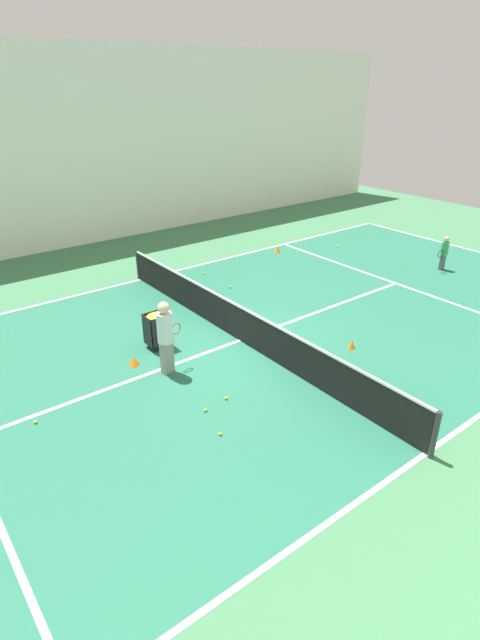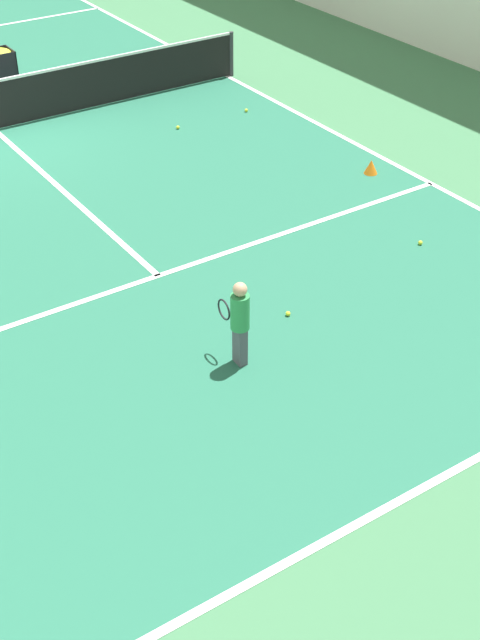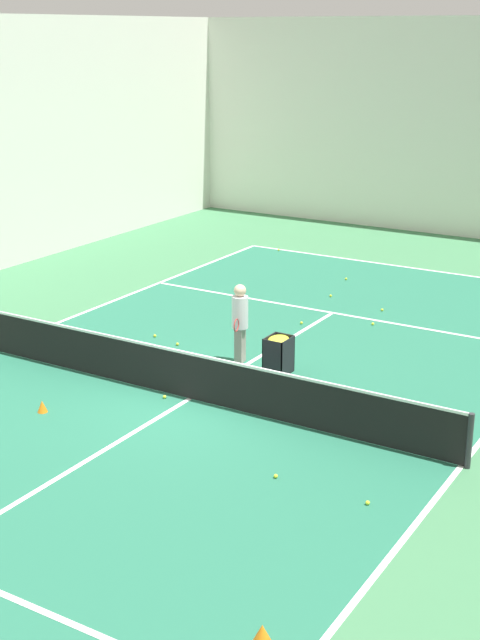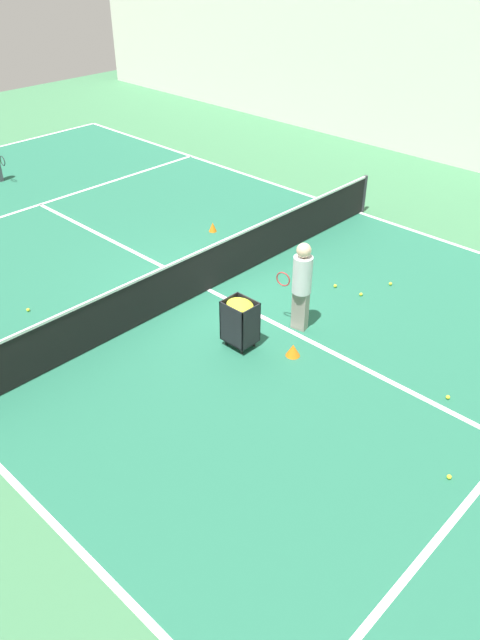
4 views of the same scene
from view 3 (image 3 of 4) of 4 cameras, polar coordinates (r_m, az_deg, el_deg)
ground_plane at (r=17.47m, az=-3.25°, el=-5.07°), size 37.33×37.33×0.00m
court_playing_area at (r=17.47m, az=-3.25°, el=-5.07°), size 10.86×23.49×0.00m
line_baseline_far at (r=27.45m, az=10.71°, el=3.33°), size 10.86×0.10×0.00m
line_sideline_right at (r=15.34m, az=13.98°, el=-9.06°), size 0.10×23.49×0.00m
line_service_far at (r=22.75m, az=5.95°, el=0.46°), size 10.86×0.10×0.00m
line_centre_service at (r=17.47m, az=-3.25°, el=-5.06°), size 0.10×12.92×0.00m
hall_enclosure_far at (r=31.48m, az=14.42°, el=11.70°), size 20.70×0.15×7.29m
tennis_net at (r=17.28m, az=-3.28°, el=-3.53°), size 11.16×0.10×0.97m
coach_at_net at (r=18.98m, az=-0.00°, el=0.11°), size 0.41×0.69×1.75m
ball_cart at (r=18.21m, az=2.48°, el=-1.90°), size 0.46×0.56×0.93m
training_cone_0 at (r=11.07m, az=1.43°, el=-19.44°), size 0.24×0.24×0.25m
training_cone_1 at (r=17.24m, az=-12.54°, el=-5.41°), size 0.19×0.19×0.23m
training_cone_2 at (r=19.31m, az=2.63°, el=-2.38°), size 0.26×0.26×0.23m
tennis_ball_0 at (r=20.94m, az=-5.47°, el=-1.01°), size 0.07×0.07×0.07m
tennis_ball_1 at (r=24.09m, az=5.82°, el=1.56°), size 0.07×0.07×0.07m
tennis_ball_2 at (r=21.81m, az=3.96°, el=-0.18°), size 0.07×0.07×0.07m
tennis_ball_3 at (r=29.02m, az=2.49°, el=4.50°), size 0.07×0.07×0.07m
tennis_ball_5 at (r=23.05m, az=9.09°, el=0.65°), size 0.07×0.07×0.07m
tennis_ball_6 at (r=17.51m, az=-4.85°, el=-4.92°), size 0.07×0.07×0.07m
tennis_ball_7 at (r=25.78m, az=6.81°, el=2.63°), size 0.07×0.07×0.07m
tennis_ball_8 at (r=21.93m, az=8.50°, el=-0.24°), size 0.07×0.07×0.07m
tennis_ball_9 at (r=14.54m, az=2.30°, el=-9.95°), size 0.07×0.07×0.07m
tennis_ball_11 at (r=19.86m, az=-4.79°, el=-2.07°), size 0.07×0.07×0.07m
tennis_ball_12 at (r=20.35m, az=-4.03°, el=-1.55°), size 0.07×0.07×0.07m
tennis_ball_13 at (r=13.92m, az=8.17°, el=-11.50°), size 0.07×0.07×0.07m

